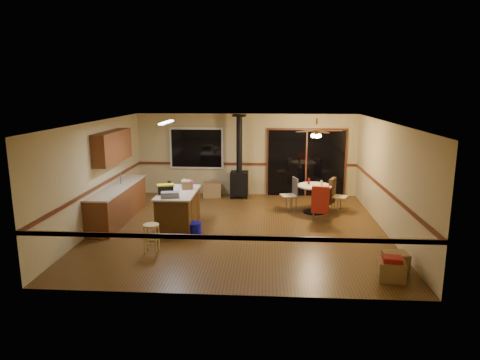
# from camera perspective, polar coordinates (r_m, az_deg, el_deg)

# --- Properties ---
(floor) EXTENTS (7.00, 7.00, 0.00)m
(floor) POSITION_cam_1_polar(r_m,az_deg,el_deg) (10.59, -0.11, -6.44)
(floor) COLOR #503416
(floor) RESTS_ON ground
(ceiling) EXTENTS (7.00, 7.00, 0.00)m
(ceiling) POSITION_cam_1_polar(r_m,az_deg,el_deg) (10.08, -0.11, 7.73)
(ceiling) COLOR silver
(ceiling) RESTS_ON ground
(wall_back) EXTENTS (7.00, 0.00, 7.00)m
(wall_back) POSITION_cam_1_polar(r_m,az_deg,el_deg) (13.70, 0.87, 3.39)
(wall_back) COLOR tan
(wall_back) RESTS_ON ground
(wall_front) EXTENTS (7.00, 0.00, 7.00)m
(wall_front) POSITION_cam_1_polar(r_m,az_deg,el_deg) (6.87, -2.05, -5.36)
(wall_front) COLOR tan
(wall_front) RESTS_ON ground
(wall_left) EXTENTS (0.00, 7.00, 7.00)m
(wall_left) POSITION_cam_1_polar(r_m,az_deg,el_deg) (11.05, -18.53, 0.68)
(wall_left) COLOR tan
(wall_left) RESTS_ON ground
(wall_right) EXTENTS (0.00, 7.00, 7.00)m
(wall_right) POSITION_cam_1_polar(r_m,az_deg,el_deg) (10.62, 19.09, 0.20)
(wall_right) COLOR tan
(wall_right) RESTS_ON ground
(chair_rail) EXTENTS (7.00, 7.00, 0.08)m
(chair_rail) POSITION_cam_1_polar(r_m,az_deg,el_deg) (10.32, -0.11, -1.16)
(chair_rail) COLOR #532514
(chair_rail) RESTS_ON ground
(window) EXTENTS (1.72, 0.10, 1.32)m
(window) POSITION_cam_1_polar(r_m,az_deg,el_deg) (13.79, -5.82, 4.23)
(window) COLOR black
(window) RESTS_ON ground
(sliding_door) EXTENTS (2.52, 0.10, 2.10)m
(sliding_door) POSITION_cam_1_polar(r_m,az_deg,el_deg) (13.73, 8.80, 2.21)
(sliding_door) COLOR black
(sliding_door) RESTS_ON ground
(lower_cabinets) EXTENTS (0.60, 3.00, 0.86)m
(lower_cabinets) POSITION_cam_1_polar(r_m,az_deg,el_deg) (11.59, -15.95, -3.07)
(lower_cabinets) COLOR brown
(lower_cabinets) RESTS_ON ground
(countertop) EXTENTS (0.64, 3.04, 0.04)m
(countertop) POSITION_cam_1_polar(r_m,az_deg,el_deg) (11.48, -16.08, -0.90)
(countertop) COLOR beige
(countertop) RESTS_ON lower_cabinets
(upper_cabinets) EXTENTS (0.35, 2.00, 0.80)m
(upper_cabinets) POSITION_cam_1_polar(r_m,az_deg,el_deg) (11.54, -16.63, 4.28)
(upper_cabinets) COLOR brown
(upper_cabinets) RESTS_ON ground
(kitchen_island) EXTENTS (0.88, 1.68, 0.90)m
(kitchen_island) POSITION_cam_1_polar(r_m,az_deg,el_deg) (10.66, -8.20, -3.89)
(kitchen_island) COLOR #472C11
(kitchen_island) RESTS_ON ground
(wood_stove) EXTENTS (0.55, 0.50, 2.52)m
(wood_stove) POSITION_cam_1_polar(r_m,az_deg,el_deg) (13.36, -0.09, 0.69)
(wood_stove) COLOR black
(wood_stove) RESTS_ON ground
(ceiling_fan) EXTENTS (0.24, 0.24, 0.55)m
(ceiling_fan) POSITION_cam_1_polar(r_m,az_deg,el_deg) (11.65, 10.16, 6.21)
(ceiling_fan) COLOR brown
(ceiling_fan) RESTS_ON ceiling
(fluorescent_strip) EXTENTS (0.10, 1.20, 0.04)m
(fluorescent_strip) POSITION_cam_1_polar(r_m,az_deg,el_deg) (10.65, -9.80, 7.57)
(fluorescent_strip) COLOR white
(fluorescent_strip) RESTS_ON ceiling
(toolbox_grey) EXTENTS (0.45, 0.31, 0.13)m
(toolbox_grey) POSITION_cam_1_polar(r_m,az_deg,el_deg) (10.01, -9.31, -1.95)
(toolbox_grey) COLOR slate
(toolbox_grey) RESTS_ON kitchen_island
(toolbox_black) EXTENTS (0.40, 0.28, 0.20)m
(toolbox_black) POSITION_cam_1_polar(r_m,az_deg,el_deg) (10.36, -9.88, -1.29)
(toolbox_black) COLOR black
(toolbox_black) RESTS_ON kitchen_island
(toolbox_yellow_lid) EXTENTS (0.45, 0.32, 0.03)m
(toolbox_yellow_lid) POSITION_cam_1_polar(r_m,az_deg,el_deg) (10.33, -9.90, -0.66)
(toolbox_yellow_lid) COLOR gold
(toolbox_yellow_lid) RESTS_ON toolbox_black
(box_on_island) EXTENTS (0.30, 0.35, 0.20)m
(box_on_island) POSITION_cam_1_polar(r_m,az_deg,el_deg) (10.83, -7.18, -0.62)
(box_on_island) COLOR olive
(box_on_island) RESTS_ON kitchen_island
(bottle_dark) EXTENTS (0.08, 0.08, 0.28)m
(bottle_dark) POSITION_cam_1_polar(r_m,az_deg,el_deg) (10.54, -9.41, -0.83)
(bottle_dark) COLOR black
(bottle_dark) RESTS_ON kitchen_island
(bottle_pink) EXTENTS (0.07, 0.07, 0.23)m
(bottle_pink) POSITION_cam_1_polar(r_m,az_deg,el_deg) (10.74, -6.44, -0.65)
(bottle_pink) COLOR #D84C8C
(bottle_pink) RESTS_ON kitchen_island
(bottle_white) EXTENTS (0.07, 0.07, 0.20)m
(bottle_white) POSITION_cam_1_polar(r_m,az_deg,el_deg) (11.05, -7.44, -0.37)
(bottle_white) COLOR white
(bottle_white) RESTS_ON kitchen_island
(bar_stool) EXTENTS (0.36, 0.36, 0.60)m
(bar_stool) POSITION_cam_1_polar(r_m,az_deg,el_deg) (9.20, -11.70, -7.60)
(bar_stool) COLOR tan
(bar_stool) RESTS_ON floor
(blue_bucket) EXTENTS (0.42, 0.42, 0.28)m
(blue_bucket) POSITION_cam_1_polar(r_m,az_deg,el_deg) (10.19, -6.09, -6.43)
(blue_bucket) COLOR #0C0DAD
(blue_bucket) RESTS_ON floor
(dining_table) EXTENTS (0.93, 0.93, 0.78)m
(dining_table) POSITION_cam_1_polar(r_m,az_deg,el_deg) (11.93, 9.86, -1.84)
(dining_table) COLOR black
(dining_table) RESTS_ON ground
(glass_red) EXTENTS (0.07, 0.07, 0.18)m
(glass_red) POSITION_cam_1_polar(r_m,az_deg,el_deg) (11.94, 9.16, -0.15)
(glass_red) COLOR #590C14
(glass_red) RESTS_ON dining_table
(glass_cream) EXTENTS (0.07, 0.07, 0.15)m
(glass_cream) POSITION_cam_1_polar(r_m,az_deg,el_deg) (11.83, 10.81, -0.40)
(glass_cream) COLOR beige
(glass_cream) RESTS_ON dining_table
(chair_left) EXTENTS (0.50, 0.50, 0.51)m
(chair_left) POSITION_cam_1_polar(r_m,az_deg,el_deg) (11.99, 6.96, -1.40)
(chair_left) COLOR tan
(chair_left) RESTS_ON ground
(chair_near) EXTENTS (0.51, 0.54, 0.70)m
(chair_near) POSITION_cam_1_polar(r_m,az_deg,el_deg) (11.08, 10.67, -2.60)
(chair_near) COLOR tan
(chair_near) RESTS_ON ground
(chair_right) EXTENTS (0.58, 0.56, 0.70)m
(chair_right) POSITION_cam_1_polar(r_m,az_deg,el_deg) (12.10, 12.31, -1.43)
(chair_right) COLOR tan
(chair_right) RESTS_ON ground
(box_under_window) EXTENTS (0.61, 0.52, 0.45)m
(box_under_window) POSITION_cam_1_polar(r_m,az_deg,el_deg) (13.61, -3.77, -1.31)
(box_under_window) COLOR olive
(box_under_window) RESTS_ON floor
(box_corner_a) EXTENTS (0.50, 0.44, 0.35)m
(box_corner_a) POSITION_cam_1_polar(r_m,az_deg,el_deg) (8.27, 19.55, -11.32)
(box_corner_a) COLOR olive
(box_corner_a) RESTS_ON floor
(box_corner_b) EXTENTS (0.48, 0.42, 0.35)m
(box_corner_b) POSITION_cam_1_polar(r_m,az_deg,el_deg) (8.69, 20.00, -10.18)
(box_corner_b) COLOR olive
(box_corner_b) RESTS_ON floor
(box_small_red) EXTENTS (0.36, 0.31, 0.09)m
(box_small_red) POSITION_cam_1_polar(r_m,az_deg,el_deg) (8.19, 19.66, -9.92)
(box_small_red) COLOR maroon
(box_small_red) RESTS_ON box_corner_a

